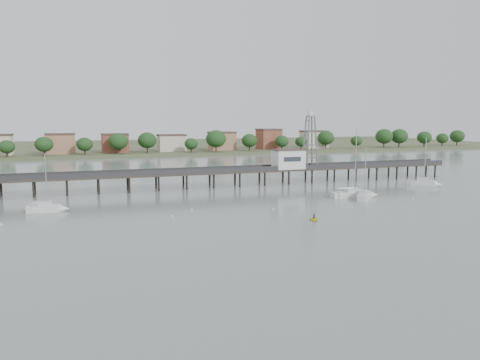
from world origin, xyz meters
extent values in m
plane|color=slate|center=(0.00, 0.00, 0.00)|extent=(500.00, 500.00, 0.00)
cube|color=#2D2823|center=(0.00, 60.00, 3.75)|extent=(150.00, 5.00, 0.50)
cube|color=#333335|center=(0.00, 57.60, 4.55)|extent=(150.00, 0.12, 1.10)
cube|color=#333335|center=(0.00, 62.40, 4.55)|extent=(150.00, 0.12, 1.10)
cylinder|color=black|center=(0.00, 58.10, 1.80)|extent=(0.50, 0.50, 4.40)
cylinder|color=black|center=(0.00, 61.90, 1.80)|extent=(0.50, 0.50, 4.40)
cylinder|color=black|center=(73.00, 58.10, 1.80)|extent=(0.50, 0.50, 4.40)
cylinder|color=black|center=(73.00, 61.90, 1.80)|extent=(0.50, 0.50, 4.40)
cube|color=silver|center=(25.00, 60.00, 6.50)|extent=(8.00, 5.00, 5.00)
cube|color=#4C3833|center=(25.00, 60.00, 9.15)|extent=(8.40, 5.40, 0.30)
cube|color=slate|center=(31.50, 60.00, 18.15)|extent=(1.80, 1.80, 0.30)
cube|color=silver|center=(31.50, 60.00, 18.90)|extent=(0.90, 0.90, 1.20)
cube|color=silver|center=(-34.91, 39.37, 0.48)|extent=(5.34, 2.58, 1.65)
cone|color=silver|center=(-31.72, 39.00, 0.48)|extent=(2.36, 2.23, 2.00)
cube|color=silver|center=(-34.91, 39.37, 1.65)|extent=(2.46, 1.85, 0.75)
cylinder|color=#A5A8AA|center=(-34.56, 39.33, 6.13)|extent=(0.18, 0.18, 9.65)
cylinder|color=#A5A8AA|center=(-35.77, 39.47, 2.20)|extent=(3.00, 0.46, 0.12)
cube|color=silver|center=(56.41, 44.27, 0.48)|extent=(6.01, 5.72, 1.65)
cone|color=silver|center=(59.20, 41.78, 0.48)|extent=(3.41, 3.39, 2.33)
cube|color=silver|center=(56.41, 44.27, 1.65)|extent=(3.22, 3.16, 0.75)
cylinder|color=#A5A8AA|center=(56.72, 43.99, 6.91)|extent=(0.18, 0.18, 11.21)
cylinder|color=#A5A8AA|center=(55.67, 44.93, 2.20)|extent=(2.68, 2.41, 0.12)
cube|color=silver|center=(28.32, 33.91, 0.48)|extent=(7.69, 3.89, 1.65)
cone|color=silver|center=(32.86, 33.25, 0.48)|extent=(3.45, 3.27, 2.86)
cube|color=silver|center=(28.32, 33.91, 1.65)|extent=(3.56, 2.74, 0.75)
cylinder|color=#A5A8AA|center=(28.82, 33.84, 8.19)|extent=(0.18, 0.18, 13.79)
cylinder|color=#A5A8AA|center=(27.10, 34.09, 2.20)|extent=(4.26, 0.74, 0.12)
cube|color=silver|center=(29.10, 30.68, 0.48)|extent=(5.25, 5.30, 1.65)
cone|color=silver|center=(31.44, 33.07, 0.48)|extent=(3.06, 3.06, 2.09)
cube|color=silver|center=(29.10, 30.68, 1.65)|extent=(2.86, 2.87, 0.75)
cylinder|color=#A5A8AA|center=(29.36, 30.94, 6.33)|extent=(0.18, 0.18, 10.07)
cylinder|color=#A5A8AA|center=(28.47, 30.04, 2.20)|extent=(2.28, 2.32, 0.12)
cube|color=silver|center=(-36.14, 45.05, 0.35)|extent=(3.89, 2.42, 1.00)
cube|color=silver|center=(-36.91, 45.27, 0.95)|extent=(1.48, 1.48, 0.60)
imported|color=yellow|center=(8.79, 15.79, 0.00)|extent=(1.75, 0.71, 2.39)
imported|color=black|center=(8.79, 15.79, 0.00)|extent=(0.66, 1.07, 0.24)
ellipsoid|color=beige|center=(40.24, 28.63, 0.08)|extent=(0.56, 0.56, 0.39)
ellipsoid|color=beige|center=(6.13, 27.22, 0.08)|extent=(0.56, 0.56, 0.39)
ellipsoid|color=beige|center=(23.69, 45.06, 0.08)|extent=(0.56, 0.56, 0.39)
ellipsoid|color=beige|center=(-41.27, 30.13, 0.08)|extent=(0.56, 0.56, 0.39)
ellipsoid|color=beige|center=(-13.51, 27.00, 0.08)|extent=(0.56, 0.56, 0.39)
ellipsoid|color=beige|center=(-8.79, 31.73, 0.08)|extent=(0.56, 0.56, 0.39)
cube|color=#475133|center=(0.00, 245.00, 0.50)|extent=(500.00, 170.00, 1.40)
cube|color=brown|center=(-35.00, 183.00, 5.70)|extent=(13.00, 10.50, 9.00)
cube|color=brown|center=(-10.00, 183.00, 5.70)|extent=(13.00, 10.50, 9.00)
cube|color=brown|center=(18.00, 183.00, 5.70)|extent=(13.00, 10.50, 9.00)
cube|color=brown|center=(45.00, 183.00, 5.70)|extent=(13.00, 10.50, 9.00)
cube|color=brown|center=(72.00, 183.00, 5.70)|extent=(13.00, 10.50, 9.00)
cube|color=brown|center=(100.00, 183.00, 5.70)|extent=(13.00, 10.50, 9.00)
ellipsoid|color=#173817|center=(0.00, 171.00, 6.00)|extent=(8.00, 8.00, 6.80)
ellipsoid|color=#173817|center=(120.00, 171.00, 6.00)|extent=(8.00, 8.00, 6.80)
camera|label=1|loc=(-29.64, -53.89, 17.15)|focal=35.00mm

